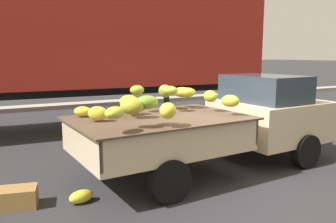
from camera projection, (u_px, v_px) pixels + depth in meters
ground at (225, 172)px, 6.27m from camera, size 220.00×220.00×0.00m
curb_strip at (90, 104)px, 14.36m from camera, size 80.00×0.80×0.16m
pickup_truck at (247, 117)px, 6.75m from camera, size 5.16×2.19×1.70m
semi_trailer at (52, 38)px, 9.26m from camera, size 12.10×3.10×3.95m
fallen_banana_bunch_near_tailgate at (81, 196)px, 4.96m from camera, size 0.41×0.29×0.19m
produce_crate at (17, 198)px, 4.80m from camera, size 0.59×0.46×0.28m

